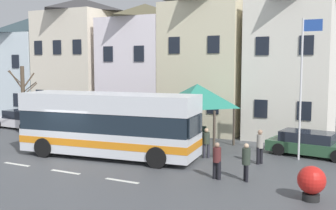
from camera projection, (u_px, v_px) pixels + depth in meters
ground_plane at (65, 161)px, 20.09m from camera, size 40.00×60.00×0.07m
townhouse_00 at (33, 67)px, 37.00m from camera, size 5.78×6.59×8.96m
townhouse_01 at (83, 60)px, 34.03m from camera, size 5.88×6.11×10.21m
townhouse_02 at (145, 65)px, 31.37m from camera, size 5.19×6.22×9.37m
townhouse_03 at (210, 58)px, 28.87m from camera, size 5.53×6.19×10.43m
townhouse_04 at (293, 53)px, 26.32m from camera, size 5.04×6.35×11.00m
hilltop_castle at (230, 41)px, 50.29m from camera, size 32.82×32.82×20.11m
transit_bus at (109, 125)px, 20.65m from camera, size 9.50×3.59×3.29m
bus_shelter at (197, 95)px, 22.74m from camera, size 3.60×3.60×3.66m
parked_car_00 at (310, 144)px, 21.06m from camera, size 4.63×2.38×1.26m
parked_car_01 at (92, 124)px, 27.64m from camera, size 4.65×2.07×1.38m
parked_car_02 at (20, 120)px, 29.91m from camera, size 4.26×2.07×1.35m
pedestrian_00 at (206, 141)px, 20.51m from camera, size 0.36×0.36×1.54m
pedestrian_01 at (260, 146)px, 19.28m from camera, size 0.31×0.34×1.67m
pedestrian_02 at (246, 159)px, 16.43m from camera, size 0.34×0.34×1.58m
pedestrian_03 at (217, 160)px, 16.75m from camera, size 0.38×0.34×1.55m
public_bench at (195, 132)px, 25.57m from camera, size 1.43×0.48×0.87m
flagpole at (303, 79)px, 19.76m from camera, size 0.95×0.10×6.99m
harbour_buoy at (312, 181)px, 14.13m from camera, size 0.99×0.99×1.24m
bare_tree_00 at (23, 99)px, 26.46m from camera, size 2.13×1.92×4.64m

